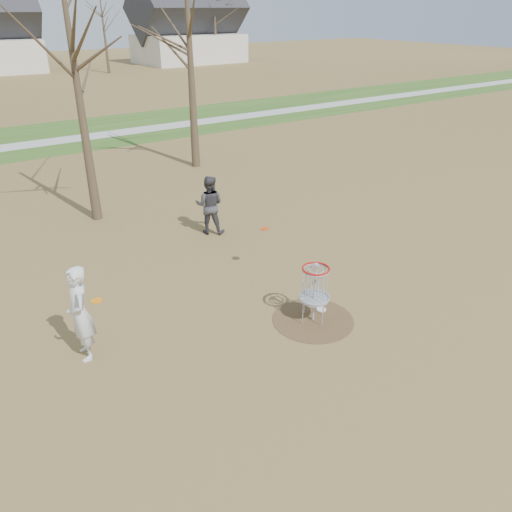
{
  "coord_description": "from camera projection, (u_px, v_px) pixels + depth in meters",
  "views": [
    {
      "loc": [
        -6.22,
        -6.9,
        6.19
      ],
      "look_at": [
        -0.5,
        1.5,
        1.1
      ],
      "focal_mm": 35.0,
      "sensor_mm": 36.0,
      "label": 1
    }
  ],
  "objects": [
    {
      "name": "ground",
      "position": [
        313.0,
        320.0,
        11.0
      ],
      "size": [
        160.0,
        160.0,
        0.0
      ],
      "primitive_type": "plane",
      "color": "brown",
      "rests_on": "ground"
    },
    {
      "name": "green_band",
      "position": [
        58.0,
        136.0,
        26.53
      ],
      "size": [
        160.0,
        8.0,
        0.01
      ],
      "primitive_type": "cube",
      "color": "#2D5119",
      "rests_on": "ground"
    },
    {
      "name": "footpath",
      "position": [
        63.0,
        140.0,
        25.78
      ],
      "size": [
        160.0,
        1.5,
        0.01
      ],
      "primitive_type": "cube",
      "color": "#9E9E99",
      "rests_on": "green_band"
    },
    {
      "name": "dirt_circle",
      "position": [
        313.0,
        320.0,
        11.0
      ],
      "size": [
        1.8,
        1.8,
        0.01
      ],
      "primitive_type": "cylinder",
      "color": "#47331E",
      "rests_on": "ground"
    },
    {
      "name": "player_standing",
      "position": [
        80.0,
        314.0,
        9.45
      ],
      "size": [
        0.55,
        0.76,
        1.96
      ],
      "primitive_type": "imported",
      "rotation": [
        0.0,
        0.0,
        -1.68
      ],
      "color": "silver",
      "rests_on": "ground"
    },
    {
      "name": "player_throwing",
      "position": [
        209.0,
        205.0,
        14.88
      ],
      "size": [
        1.1,
        1.07,
        1.78
      ],
      "primitive_type": "imported",
      "rotation": [
        0.0,
        0.0,
        2.46
      ],
      "color": "#3A393E",
      "rests_on": "ground"
    },
    {
      "name": "disc_grounded",
      "position": [
        321.0,
        309.0,
        11.35
      ],
      "size": [
        0.22,
        0.22,
        0.02
      ],
      "primitive_type": "cylinder",
      "color": "silver",
      "rests_on": "dirt_circle"
    },
    {
      "name": "discs_in_play",
      "position": [
        196.0,
        258.0,
        10.96
      ],
      "size": [
        4.78,
        1.21,
        0.04
      ],
      "color": "#DC410B",
      "rests_on": "ground"
    },
    {
      "name": "disc_golf_basket",
      "position": [
        315.0,
        284.0,
        10.59
      ],
      "size": [
        0.64,
        0.64,
        1.35
      ],
      "color": "#9EA3AD",
      "rests_on": "ground"
    },
    {
      "name": "bare_trees",
      "position": [
        15.0,
        20.0,
        35.96
      ],
      "size": [
        52.62,
        44.98,
        9.0
      ],
      "color": "#382B1E",
      "rests_on": "ground"
    },
    {
      "name": "houses_row",
      "position": [
        12.0,
        36.0,
        50.45
      ],
      "size": [
        56.51,
        10.01,
        7.26
      ],
      "color": "silver",
      "rests_on": "ground"
    }
  ]
}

